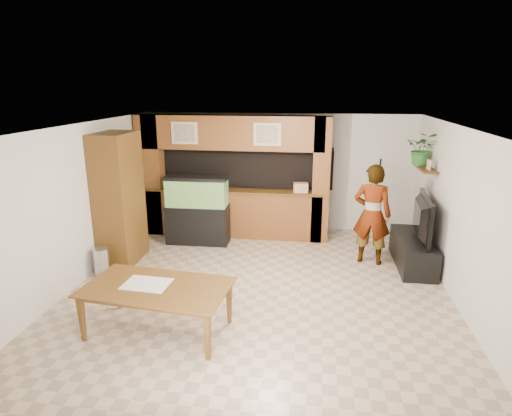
% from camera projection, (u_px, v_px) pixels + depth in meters
% --- Properties ---
extents(floor, '(6.50, 6.50, 0.00)m').
position_uv_depth(floor, '(259.00, 289.00, 6.95)').
color(floor, tan).
rests_on(floor, ground).
extents(ceiling, '(6.50, 6.50, 0.00)m').
position_uv_depth(ceiling, '(260.00, 127.00, 6.23)').
color(ceiling, white).
rests_on(ceiling, wall_back).
extents(wall_back, '(6.00, 0.00, 6.00)m').
position_uv_depth(wall_back, '(279.00, 172.00, 9.68)').
color(wall_back, beige).
rests_on(wall_back, floor).
extents(wall_left, '(0.00, 6.50, 6.50)m').
position_uv_depth(wall_left, '(78.00, 205.00, 6.99)').
color(wall_left, beige).
rests_on(wall_left, floor).
extents(wall_right, '(0.00, 6.50, 6.50)m').
position_uv_depth(wall_right, '(465.00, 221.00, 6.18)').
color(wall_right, beige).
rests_on(wall_right, floor).
extents(partition, '(4.20, 0.99, 2.60)m').
position_uv_depth(partition, '(232.00, 176.00, 9.22)').
color(partition, brown).
rests_on(partition, floor).
extents(wall_clock, '(0.05, 0.25, 0.25)m').
position_uv_depth(wall_clock, '(106.00, 159.00, 7.77)').
color(wall_clock, black).
rests_on(wall_clock, wall_left).
extents(wall_shelf, '(0.25, 0.90, 0.04)m').
position_uv_depth(wall_shelf, '(425.00, 168.00, 7.94)').
color(wall_shelf, brown).
rests_on(wall_shelf, wall_right).
extents(pantry_cabinet, '(0.60, 0.98, 2.40)m').
position_uv_depth(pantry_cabinet, '(119.00, 199.00, 7.78)').
color(pantry_cabinet, brown).
rests_on(pantry_cabinet, floor).
extents(trash_can, '(0.27, 0.27, 0.50)m').
position_uv_depth(trash_can, '(102.00, 262.00, 7.39)').
color(trash_can, '#B2B2B7').
rests_on(trash_can, floor).
extents(aquarium, '(1.28, 0.48, 1.42)m').
position_uv_depth(aquarium, '(198.00, 211.00, 8.82)').
color(aquarium, black).
rests_on(aquarium, floor).
extents(tv_stand, '(0.58, 1.59, 0.53)m').
position_uv_depth(tv_stand, '(413.00, 251.00, 7.82)').
color(tv_stand, black).
rests_on(tv_stand, floor).
extents(television, '(0.30, 1.38, 0.79)m').
position_uv_depth(television, '(416.00, 217.00, 7.63)').
color(television, black).
rests_on(television, tv_stand).
extents(photo_frame, '(0.05, 0.14, 0.18)m').
position_uv_depth(photo_frame, '(429.00, 165.00, 7.69)').
color(photo_frame, tan).
rests_on(photo_frame, wall_shelf).
extents(potted_plant, '(0.69, 0.65, 0.63)m').
position_uv_depth(potted_plant, '(423.00, 149.00, 8.06)').
color(potted_plant, '#286026').
rests_on(potted_plant, wall_shelf).
extents(person, '(0.77, 0.60, 1.86)m').
position_uv_depth(person, '(372.00, 214.00, 7.76)').
color(person, '#988253').
rests_on(person, floor).
extents(microphone, '(0.04, 0.10, 0.16)m').
position_uv_depth(microphone, '(380.00, 163.00, 7.33)').
color(microphone, black).
rests_on(microphone, person).
extents(dining_table, '(1.99, 1.24, 0.67)m').
position_uv_depth(dining_table, '(157.00, 310.00, 5.64)').
color(dining_table, brown).
rests_on(dining_table, floor).
extents(newspaper_a, '(0.63, 0.47, 0.01)m').
position_uv_depth(newspaper_a, '(147.00, 284.00, 5.64)').
color(newspaper_a, silver).
rests_on(newspaper_a, dining_table).
extents(counter_box, '(0.31, 0.22, 0.20)m').
position_uv_depth(counter_box, '(301.00, 188.00, 8.89)').
color(counter_box, tan).
rests_on(counter_box, partition).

